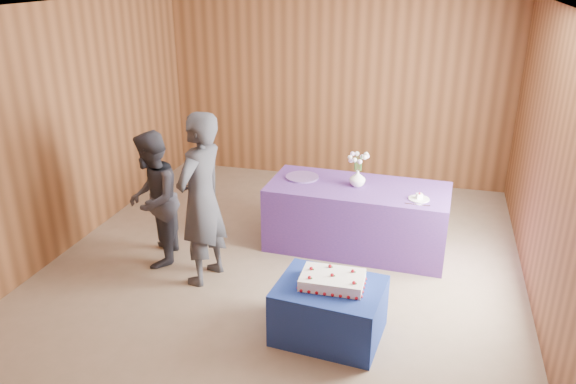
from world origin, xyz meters
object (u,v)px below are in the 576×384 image
at_px(cake_table, 329,310).
at_px(sheet_cake, 332,280).
at_px(guest_left, 201,200).
at_px(vase, 357,178).
at_px(serving_table, 357,217).
at_px(guest_right, 153,200).

height_order(cake_table, sheet_cake, sheet_cake).
xyz_separation_m(sheet_cake, guest_left, (-1.44, 0.60, 0.34)).
bearing_deg(vase, serving_table, -35.47).
bearing_deg(vase, guest_right, -155.67).
height_order(serving_table, guest_left, guest_left).
distance_m(cake_table, guest_right, 2.28).
height_order(cake_table, guest_right, guest_right).
relative_size(guest_left, guest_right, 1.21).
relative_size(cake_table, guest_left, 0.51).
xyz_separation_m(cake_table, serving_table, (-0.02, 1.72, 0.12)).
relative_size(sheet_cake, vase, 3.08).
height_order(cake_table, vase, vase).
xyz_separation_m(cake_table, sheet_cake, (0.02, 0.02, 0.30)).
distance_m(serving_table, sheet_cake, 1.71).
height_order(serving_table, vase, vase).
bearing_deg(serving_table, sheet_cake, -86.52).
relative_size(vase, guest_left, 0.10).
bearing_deg(serving_table, vase, 146.66).
bearing_deg(guest_left, serving_table, 140.69).
bearing_deg(guest_right, cake_table, 52.84).
xyz_separation_m(serving_table, vase, (-0.02, 0.01, 0.47)).
bearing_deg(sheet_cake, guest_right, 158.28).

